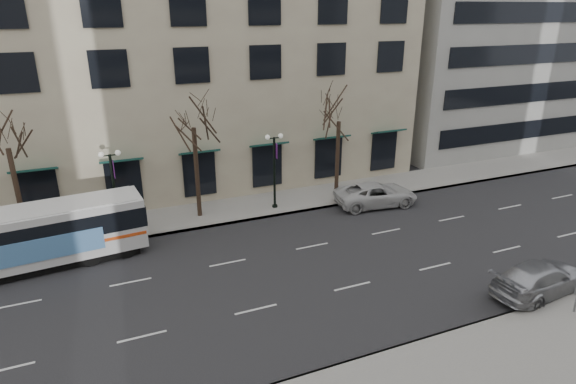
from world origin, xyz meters
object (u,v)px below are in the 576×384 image
tree_far_right (339,108)px  tree_far_left (4,131)px  lamp_post_left (114,188)px  city_bus (24,238)px  tree_far_mid (193,112)px  white_pickup (376,194)px  lamp_post_right (275,168)px  silver_car (541,278)px

tree_far_right → tree_far_left: bearing=180.0°
lamp_post_left → city_bus: 5.43m
tree_far_mid → white_pickup: (11.70, -2.60, -6.12)m
city_bus → tree_far_right: bearing=3.6°
tree_far_left → lamp_post_left: tree_far_left is taller
tree_far_left → lamp_post_right: 15.48m
tree_far_right → lamp_post_right: size_ratio=1.55×
city_bus → silver_car: 25.61m
tree_far_left → tree_far_right: (20.00, 0.00, -0.28)m
white_pickup → city_bus: bearing=98.3°
tree_far_right → lamp_post_left: 15.40m
tree_far_mid → white_pickup: bearing=-12.5°
tree_far_left → silver_car: tree_far_left is taller
tree_far_right → lamp_post_right: (-4.99, -0.60, -3.48)m
lamp_post_right → tree_far_left: bearing=177.7°
lamp_post_right → city_bus: lamp_post_right is taller
city_bus → white_pickup: city_bus is taller
tree_far_left → white_pickup: (21.70, -2.60, -5.91)m
tree_far_left → tree_far_mid: (10.00, 0.00, 0.21)m
silver_car → white_pickup: bearing=-0.3°
tree_far_mid → tree_far_right: (10.00, -0.00, -0.48)m
lamp_post_left → white_pickup: 16.94m
city_bus → white_pickup: size_ratio=2.15×
silver_car → city_bus: bearing=56.2°
city_bus → lamp_post_left: bearing=22.5°
tree_far_left → lamp_post_left: 6.29m
city_bus → white_pickup: 21.41m
white_pickup → lamp_post_left: bearing=90.2°
silver_car → lamp_post_left: bearing=45.2°
city_bus → silver_car: city_bus is taller
tree_far_left → white_pickup: tree_far_left is taller
tree_far_mid → silver_car: size_ratio=1.59×
lamp_post_left → tree_far_right: bearing=2.3°
lamp_post_left → white_pickup: (16.69, -2.00, -2.15)m
tree_far_right → city_bus: 20.46m
lamp_post_left → city_bus: size_ratio=0.43×
white_pickup → tree_far_right: bearing=40.2°
city_bus → lamp_post_right: bearing=4.3°
tree_far_left → lamp_post_left: size_ratio=1.60×
lamp_post_right → city_bus: size_ratio=0.43×
lamp_post_right → silver_car: lamp_post_right is taller
white_pickup → tree_far_mid: bearing=84.5°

